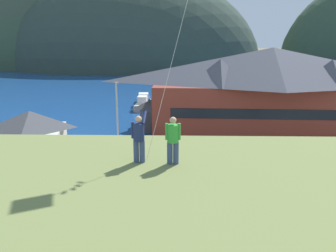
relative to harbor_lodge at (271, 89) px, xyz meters
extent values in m
plane|color=#66604C|center=(-12.35, -21.13, -5.47)|extent=(600.00, 600.00, 0.00)
cube|color=gray|center=(-12.35, -16.13, -5.42)|extent=(40.00, 20.00, 0.10)
cube|color=navy|center=(-12.35, 38.87, -5.46)|extent=(360.00, 84.00, 0.03)
ellipsoid|color=#3D4C38|center=(-77.71, 96.54, -5.47)|extent=(131.41, 46.54, 83.06)
ellipsoid|color=#334733|center=(-63.80, 94.25, -5.47)|extent=(120.65, 48.07, 53.06)
ellipsoid|color=#2D3D33|center=(-28.06, 92.74, -5.47)|extent=(95.26, 66.85, 68.55)
cube|color=brown|center=(0.00, 0.09, -2.40)|extent=(28.01, 10.34, 6.14)
cube|color=black|center=(-0.18, -4.60, -2.09)|extent=(23.51, 0.98, 1.10)
pyramid|color=#4C4C56|center=(0.00, 0.09, 2.76)|extent=(29.71, 11.34, 4.18)
pyramid|color=#4C4C56|center=(-6.28, -1.30, 2.16)|extent=(5.30, 5.30, 2.93)
pyramid|color=#4C4C56|center=(6.16, -1.78, 2.16)|extent=(5.30, 5.30, 2.93)
cube|color=beige|center=(-23.77, -13.14, -3.49)|extent=(5.81, 5.17, 3.95)
pyramid|color=#47474C|center=(-23.77, -13.14, -0.74)|extent=(6.29, 5.67, 1.56)
cube|color=black|center=(-23.44, -15.37, -4.09)|extent=(1.10, 0.22, 2.77)
cube|color=#474C56|center=(-13.41, 1.75, -4.13)|extent=(5.43, 5.47, 2.68)
pyramid|color=#47474C|center=(-13.41, 1.75, -1.96)|extent=(5.88, 6.00, 1.65)
cube|color=black|center=(-12.99, -0.60, -4.53)|extent=(1.09, 0.25, 1.88)
cube|color=#70604C|center=(-13.40, 13.40, -5.12)|extent=(3.20, 15.33, 0.70)
cube|color=navy|center=(-16.90, 16.97, -5.02)|extent=(2.99, 7.39, 0.90)
cube|color=navy|center=(-16.90, 16.97, -4.49)|extent=(2.90, 7.17, 0.16)
cube|color=silver|center=(-16.84, 16.44, -3.86)|extent=(1.82, 2.31, 1.10)
cube|color=navy|center=(-10.07, 15.96, -5.02)|extent=(2.26, 6.33, 0.90)
cube|color=navy|center=(-10.07, 15.96, -4.49)|extent=(2.20, 6.14, 0.16)
cube|color=silver|center=(-10.09, 15.49, -3.86)|extent=(1.48, 1.93, 1.10)
cube|color=#A8A399|center=(-16.76, 14.14, -5.02)|extent=(2.36, 6.51, 0.90)
cube|color=#B7B2A8|center=(-16.76, 14.14, -4.49)|extent=(2.29, 6.32, 0.16)
cube|color=silver|center=(-16.78, 13.66, -3.86)|extent=(1.53, 1.99, 1.10)
cube|color=#236633|center=(-16.44, -21.46, -4.65)|extent=(4.35, 2.19, 0.80)
cube|color=#1E562B|center=(-16.59, -21.48, -3.90)|extent=(2.24, 1.79, 0.70)
cube|color=black|center=(-16.59, -21.48, -3.94)|extent=(2.29, 1.83, 0.32)
cylinder|color=black|center=(-15.00, -22.25, -5.05)|extent=(0.66, 0.28, 0.64)
cylinder|color=black|center=(-15.17, -20.42, -5.05)|extent=(0.66, 0.28, 0.64)
cylinder|color=black|center=(-17.72, -22.51, -5.05)|extent=(0.66, 0.28, 0.64)
cylinder|color=black|center=(-17.89, -20.68, -5.05)|extent=(0.66, 0.28, 0.64)
cube|color=#B28923|center=(-14.41, -13.97, -4.65)|extent=(4.30, 2.04, 0.80)
cube|color=olive|center=(-14.56, -13.98, -3.90)|extent=(2.19, 1.72, 0.70)
cube|color=black|center=(-14.56, -13.98, -3.94)|extent=(2.23, 1.75, 0.32)
cylinder|color=black|center=(-12.99, -14.80, -5.05)|extent=(0.65, 0.26, 0.64)
cylinder|color=black|center=(-13.10, -12.97, -5.05)|extent=(0.65, 0.26, 0.64)
cylinder|color=black|center=(-15.72, -14.96, -5.05)|extent=(0.65, 0.26, 0.64)
cylinder|color=black|center=(-15.83, -13.13, -5.05)|extent=(0.65, 0.26, 0.64)
cube|color=#236633|center=(-6.26, -20.26, -4.65)|extent=(4.35, 2.18, 0.80)
cube|color=#1E562B|center=(-6.11, -20.24, -3.90)|extent=(2.24, 1.79, 0.70)
cube|color=black|center=(-6.11, -20.24, -3.94)|extent=(2.28, 1.82, 0.32)
cylinder|color=black|center=(-7.70, -19.47, -5.05)|extent=(0.66, 0.28, 0.64)
cylinder|color=black|center=(-7.53, -21.29, -5.05)|extent=(0.66, 0.28, 0.64)
cylinder|color=black|center=(-4.98, -19.22, -5.05)|extent=(0.66, 0.28, 0.64)
cylinder|color=black|center=(-4.81, -21.04, -5.05)|extent=(0.66, 0.28, 0.64)
cube|color=silver|center=(0.83, -14.93, -4.65)|extent=(4.25, 1.91, 0.80)
cube|color=beige|center=(0.98, -14.93, -3.90)|extent=(2.14, 1.66, 0.70)
cube|color=black|center=(0.98, -14.93, -3.94)|extent=(2.19, 1.69, 0.32)
cylinder|color=black|center=(-0.56, -14.05, -5.05)|extent=(0.65, 0.24, 0.64)
cylinder|color=black|center=(-0.51, -15.89, -5.05)|extent=(0.65, 0.24, 0.64)
cylinder|color=black|center=(2.17, -13.98, -5.05)|extent=(0.65, 0.24, 0.64)
cylinder|color=black|center=(-1.03, -20.53, -5.05)|extent=(0.64, 0.23, 0.64)
cylinder|color=black|center=(-1.06, -18.70, -5.05)|extent=(0.64, 0.23, 0.64)
cube|color=slate|center=(-9.48, -14.71, -4.65)|extent=(4.35, 2.20, 0.80)
cube|color=#5B5B5F|center=(-9.63, -14.73, -3.90)|extent=(2.24, 1.80, 0.70)
cube|color=black|center=(-9.63, -14.73, -3.94)|extent=(2.29, 1.83, 0.32)
cylinder|color=black|center=(-8.03, -15.50, -5.05)|extent=(0.66, 0.28, 0.64)
cylinder|color=black|center=(-8.21, -13.67, -5.05)|extent=(0.66, 0.28, 0.64)
cylinder|color=black|center=(-10.75, -15.76, -5.05)|extent=(0.66, 0.28, 0.64)
cylinder|color=black|center=(-10.93, -13.93, -5.05)|extent=(0.66, 0.28, 0.64)
cube|color=#236633|center=(-22.78, -19.52, -4.65)|extent=(4.26, 1.94, 0.80)
cube|color=#1E562B|center=(-22.93, -19.52, -3.90)|extent=(2.15, 1.67, 0.70)
cube|color=black|center=(-22.93, -19.52, -3.94)|extent=(2.20, 1.70, 0.32)
cylinder|color=black|center=(-21.39, -20.39, -5.05)|extent=(0.65, 0.24, 0.64)
cylinder|color=black|center=(-21.45, -18.55, -5.05)|extent=(0.65, 0.24, 0.64)
cylinder|color=black|center=(-24.17, -18.64, -5.05)|extent=(0.65, 0.24, 0.64)
cylinder|color=#ADADB2|center=(-16.72, -10.63, -1.62)|extent=(0.16, 0.16, 7.50)
cube|color=#4C4C51|center=(-16.72, -10.28, 2.03)|extent=(0.24, 0.70, 0.20)
cylinder|color=#384770|center=(-12.73, -29.76, 2.20)|extent=(0.20, 0.20, 0.82)
cylinder|color=#384770|center=(-12.51, -29.78, 2.20)|extent=(0.20, 0.20, 0.82)
cylinder|color=navy|center=(-12.62, -29.77, 2.93)|extent=(0.40, 0.40, 0.64)
sphere|color=tan|center=(-12.62, -29.77, 3.41)|extent=(0.24, 0.24, 0.24)
cylinder|color=navy|center=(-12.42, -29.61, 3.43)|extent=(0.15, 0.56, 0.43)
cylinder|color=navy|center=(-12.84, -29.76, 3.00)|extent=(0.11, 0.11, 0.60)
cylinder|color=#384770|center=(-11.50, -29.91, 2.20)|extent=(0.20, 0.20, 0.82)
cylinder|color=#384770|center=(-11.28, -29.91, 2.20)|extent=(0.20, 0.20, 0.82)
cylinder|color=green|center=(-11.39, -29.91, 2.93)|extent=(0.40, 0.40, 0.64)
sphere|color=tan|center=(-11.39, -29.91, 3.41)|extent=(0.24, 0.24, 0.24)
cylinder|color=green|center=(-11.61, -29.90, 3.00)|extent=(0.11, 0.11, 0.60)
cylinder|color=green|center=(-11.17, -29.91, 3.00)|extent=(0.11, 0.11, 0.60)
cylinder|color=silver|center=(-11.04, -27.35, 6.92)|extent=(2.68, 4.37, 10.26)
camera|label=1|loc=(-11.27, -41.80, 6.33)|focal=37.37mm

